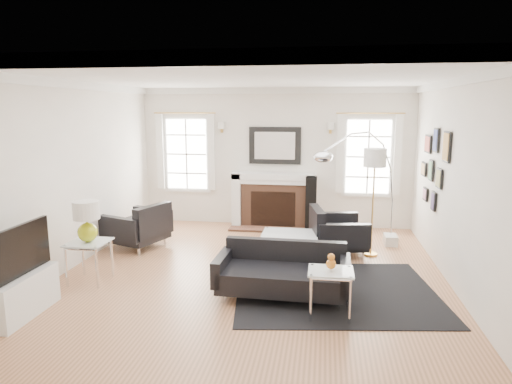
% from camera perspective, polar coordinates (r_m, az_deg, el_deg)
% --- Properties ---
extents(floor, '(6.00, 6.00, 0.00)m').
position_cam_1_polar(floor, '(6.75, -0.50, -10.33)').
color(floor, '#97623F').
rests_on(floor, ground).
extents(back_wall, '(5.50, 0.04, 2.80)m').
position_cam_1_polar(back_wall, '(9.34, 2.40, 4.31)').
color(back_wall, silver).
rests_on(back_wall, floor).
extents(front_wall, '(5.50, 0.04, 2.80)m').
position_cam_1_polar(front_wall, '(3.52, -8.27, -5.99)').
color(front_wall, silver).
rests_on(front_wall, floor).
extents(left_wall, '(0.04, 6.00, 2.80)m').
position_cam_1_polar(left_wall, '(7.34, -22.25, 1.88)').
color(left_wall, silver).
rests_on(left_wall, floor).
extents(right_wall, '(0.04, 6.00, 2.80)m').
position_cam_1_polar(right_wall, '(6.55, 23.99, 0.82)').
color(right_wall, silver).
rests_on(right_wall, floor).
extents(ceiling, '(5.50, 6.00, 0.02)m').
position_cam_1_polar(ceiling, '(6.32, -0.54, 14.13)').
color(ceiling, white).
rests_on(ceiling, back_wall).
extents(crown_molding, '(5.50, 6.00, 0.12)m').
position_cam_1_polar(crown_molding, '(6.32, -0.54, 13.59)').
color(crown_molding, white).
rests_on(crown_molding, back_wall).
extents(fireplace, '(1.70, 0.69, 1.11)m').
position_cam_1_polar(fireplace, '(9.26, 2.22, -1.11)').
color(fireplace, white).
rests_on(fireplace, floor).
extents(mantel_mirror, '(1.05, 0.07, 0.75)m').
position_cam_1_polar(mantel_mirror, '(9.27, 2.38, 5.82)').
color(mantel_mirror, black).
rests_on(mantel_mirror, back_wall).
extents(window_left, '(1.24, 0.15, 1.62)m').
position_cam_1_polar(window_left, '(9.66, -8.66, 4.75)').
color(window_left, white).
rests_on(window_left, back_wall).
extents(window_right, '(1.24, 0.15, 1.62)m').
position_cam_1_polar(window_right, '(9.27, 13.84, 4.34)').
color(window_right, white).
rests_on(window_right, back_wall).
extents(gallery_wall, '(0.04, 1.73, 1.29)m').
position_cam_1_polar(gallery_wall, '(7.77, 21.34, 3.37)').
color(gallery_wall, black).
rests_on(gallery_wall, right_wall).
extents(tv_unit, '(0.35, 1.00, 1.09)m').
position_cam_1_polar(tv_unit, '(6.05, -27.30, -10.71)').
color(tv_unit, white).
rests_on(tv_unit, floor).
extents(area_rug, '(2.87, 2.50, 0.01)m').
position_cam_1_polar(area_rug, '(6.26, 9.93, -12.12)').
color(area_rug, black).
rests_on(area_rug, floor).
extents(sofa, '(1.71, 0.82, 0.55)m').
position_cam_1_polar(sofa, '(5.97, 3.38, -10.09)').
color(sofa, black).
rests_on(sofa, floor).
extents(armchair_left, '(1.12, 1.19, 0.65)m').
position_cam_1_polar(armchair_left, '(8.17, -14.33, -4.30)').
color(armchair_left, black).
rests_on(armchair_left, floor).
extents(armchair_right, '(1.00, 1.08, 0.64)m').
position_cam_1_polar(armchair_right, '(7.72, 9.85, -5.02)').
color(armchair_right, black).
rests_on(armchair_right, floor).
extents(coffee_table, '(0.90, 0.90, 0.40)m').
position_cam_1_polar(coffee_table, '(7.33, 4.20, -5.63)').
color(coffee_table, silver).
rests_on(coffee_table, floor).
extents(side_table_left, '(0.52, 0.52, 0.58)m').
position_cam_1_polar(side_table_left, '(6.77, -20.17, -6.72)').
color(side_table_left, silver).
rests_on(side_table_left, floor).
extents(nesting_table, '(0.51, 0.43, 0.56)m').
position_cam_1_polar(nesting_table, '(5.39, 9.30, -10.85)').
color(nesting_table, silver).
rests_on(nesting_table, floor).
extents(gourd_lamp, '(0.36, 0.36, 0.57)m').
position_cam_1_polar(gourd_lamp, '(6.66, -20.41, -3.12)').
color(gourd_lamp, '#ACB616').
rests_on(gourd_lamp, side_table_left).
extents(orange_vase, '(0.12, 0.12, 0.18)m').
position_cam_1_polar(orange_vase, '(5.32, 9.37, -8.64)').
color(orange_vase, orange).
rests_on(orange_vase, nesting_table).
extents(arc_floor_lamp, '(1.48, 1.37, 2.10)m').
position_cam_1_polar(arc_floor_lamp, '(7.69, 12.86, 0.75)').
color(arc_floor_lamp, silver).
rests_on(arc_floor_lamp, floor).
extents(stick_floor_lamp, '(0.36, 0.36, 1.76)m').
position_cam_1_polar(stick_floor_lamp, '(7.52, 14.63, 3.49)').
color(stick_floor_lamp, gold).
rests_on(stick_floor_lamp, floor).
extents(speaker_tower, '(0.22, 0.22, 1.08)m').
position_cam_1_polar(speaker_tower, '(9.08, 6.88, -1.43)').
color(speaker_tower, black).
rests_on(speaker_tower, floor).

